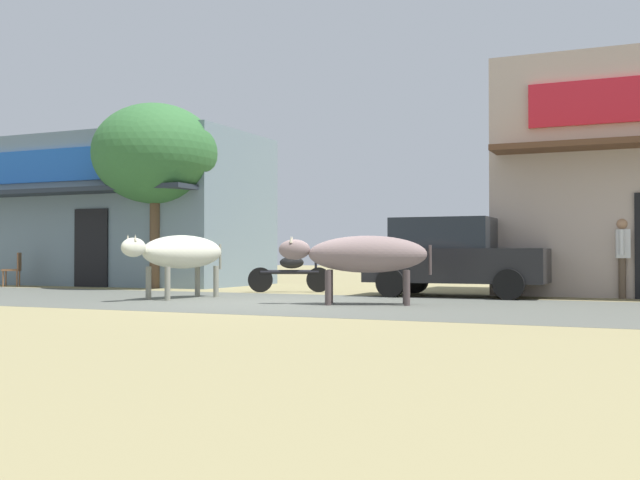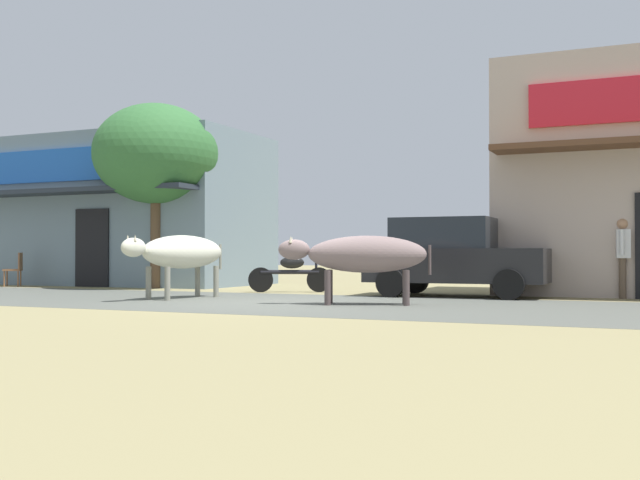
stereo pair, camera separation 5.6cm
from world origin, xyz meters
The scene contains 10 objects.
ground centered at (0.00, 0.00, 0.00)m, with size 80.00×80.00×0.00m, color #8F8358.
asphalt_road centered at (0.00, 0.00, 0.00)m, with size 72.00×5.48×0.00m, color #555850.
storefront_left_cafe centered at (-8.35, 5.87, 2.14)m, with size 8.30×4.94×4.27m.
roadside_tree centered at (-5.67, 3.85, 3.46)m, with size 3.23×3.23×4.77m.
parked_hatchback_car centered at (2.30, 3.32, 0.84)m, with size 3.69×2.03×1.64m.
parked_motorcycle centered at (-1.58, 3.46, 0.46)m, with size 1.77×0.92×1.04m.
cow_near_brown centered at (-2.48, 0.31, 0.92)m, with size 1.11×2.70×1.26m.
cow_far_dark centered at (1.48, 0.10, 0.88)m, with size 2.64×1.39×1.21m.
pedestrian_by_shop centered at (5.57, 3.90, 0.93)m, with size 0.32×0.61×1.59m.
cafe_chair_near_tree centered at (-9.77, 3.16, 0.51)m, with size 0.61×0.61×0.92m.
Camera 2 is at (6.30, -12.57, 0.90)m, focal length 43.27 mm.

